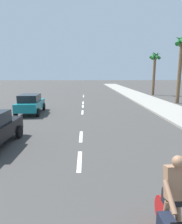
{
  "coord_description": "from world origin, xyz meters",
  "views": [
    {
      "loc": [
        0.22,
        2.39,
        3.22
      ],
      "look_at": [
        0.55,
        13.18,
        1.1
      ],
      "focal_mm": 31.54,
      "sensor_mm": 36.0,
      "label": 1
    }
  ],
  "objects_px": {
    "cyclist": "(173,209)",
    "palm_tree_distant": "(155,63)",
    "palm_tree_far": "(181,51)",
    "parked_car_teal": "(30,103)"
  },
  "relations": [
    {
      "from": "palm_tree_far",
      "to": "palm_tree_distant",
      "type": "distance_m",
      "value": 8.42
    },
    {
      "from": "cyclist",
      "to": "palm_tree_far",
      "type": "relative_size",
      "value": 0.25
    },
    {
      "from": "cyclist",
      "to": "palm_tree_distant",
      "type": "height_order",
      "value": "palm_tree_distant"
    },
    {
      "from": "cyclist",
      "to": "parked_car_teal",
      "type": "xyz_separation_m",
      "value": [
        -6.01,
        12.85,
        0.01
      ]
    },
    {
      "from": "parked_car_teal",
      "to": "cyclist",
      "type": "bearing_deg",
      "value": -66.97
    },
    {
      "from": "cyclist",
      "to": "palm_tree_distant",
      "type": "distance_m",
      "value": 28.14
    },
    {
      "from": "palm_tree_distant",
      "to": "cyclist",
      "type": "bearing_deg",
      "value": -108.29
    },
    {
      "from": "cyclist",
      "to": "palm_tree_far",
      "type": "height_order",
      "value": "palm_tree_far"
    },
    {
      "from": "cyclist",
      "to": "parked_car_teal",
      "type": "relative_size",
      "value": 0.46
    },
    {
      "from": "cyclist",
      "to": "palm_tree_distant",
      "type": "xyz_separation_m",
      "value": [
        8.75,
        26.46,
        3.88
      ]
    }
  ]
}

